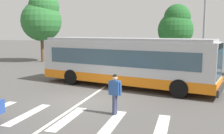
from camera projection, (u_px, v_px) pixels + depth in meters
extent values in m
plane|color=#514F4C|center=(84.00, 101.00, 12.74)|extent=(160.00, 160.00, 0.00)
cylinder|color=black|center=(189.00, 81.00, 15.39)|extent=(1.04, 0.52, 1.00)
cylinder|color=black|center=(179.00, 89.00, 13.37)|extent=(1.04, 0.52, 1.00)
cylinder|color=black|center=(91.00, 72.00, 18.83)|extent=(1.04, 0.52, 1.00)
cylinder|color=black|center=(72.00, 77.00, 16.80)|extent=(1.04, 0.52, 1.00)
cube|color=silver|center=(125.00, 61.00, 16.05)|extent=(11.38, 4.99, 2.55)
cube|color=orange|center=(125.00, 77.00, 16.19)|extent=(11.49, 5.04, 0.55)
cube|color=#3D5666|center=(125.00, 56.00, 16.01)|extent=(10.09, 4.74, 0.96)
cube|color=#3D5666|center=(220.00, 63.00, 13.34)|extent=(0.55, 2.19, 1.63)
cube|color=black|center=(221.00, 46.00, 13.22)|extent=(0.50, 1.90, 0.28)
cube|color=#99999E|center=(125.00, 39.00, 15.86)|extent=(10.90, 4.69, 0.16)
cube|color=#28282B|center=(221.00, 89.00, 13.48)|extent=(0.69, 2.51, 0.36)
cylinder|color=#333856|center=(116.00, 104.00, 10.75)|extent=(0.16, 0.16, 0.85)
cylinder|color=#333856|center=(114.00, 105.00, 10.62)|extent=(0.16, 0.16, 0.85)
cube|color=#2D569E|center=(115.00, 88.00, 10.58)|extent=(0.43, 0.31, 0.60)
cylinder|color=#2D569E|center=(110.00, 88.00, 10.68)|extent=(0.10, 0.10, 0.55)
cylinder|color=#2D569E|center=(120.00, 89.00, 10.50)|extent=(0.10, 0.10, 0.55)
sphere|color=tan|center=(115.00, 78.00, 10.53)|extent=(0.22, 0.22, 0.22)
sphere|color=black|center=(115.00, 76.00, 10.52)|extent=(0.19, 0.19, 0.19)
cylinder|color=black|center=(124.00, 58.00, 30.64)|extent=(0.22, 0.65, 0.64)
cylinder|color=black|center=(138.00, 58.00, 30.23)|extent=(0.22, 0.65, 0.64)
cylinder|color=black|center=(119.00, 61.00, 27.96)|extent=(0.22, 0.65, 0.64)
cylinder|color=black|center=(134.00, 61.00, 27.55)|extent=(0.22, 0.65, 0.64)
cube|color=#196B70|center=(129.00, 57.00, 29.05)|extent=(1.97, 4.56, 0.52)
cube|color=#3D5666|center=(129.00, 53.00, 28.90)|extent=(1.67, 2.21, 0.44)
cube|color=#196B70|center=(129.00, 51.00, 28.88)|extent=(1.60, 2.03, 0.09)
cylinder|color=black|center=(147.00, 59.00, 29.31)|extent=(0.24, 0.65, 0.64)
cylinder|color=black|center=(162.00, 60.00, 28.75)|extent=(0.24, 0.65, 0.64)
cylinder|color=black|center=(141.00, 62.00, 26.71)|extent=(0.24, 0.65, 0.64)
cylinder|color=black|center=(157.00, 63.00, 26.15)|extent=(0.24, 0.65, 0.64)
cube|color=#B7BABF|center=(152.00, 58.00, 27.69)|extent=(2.09, 4.60, 0.52)
cube|color=#3D5666|center=(152.00, 54.00, 27.54)|extent=(1.73, 2.25, 0.44)
cube|color=#B7BABF|center=(152.00, 52.00, 27.51)|extent=(1.65, 2.07, 0.09)
cylinder|color=black|center=(172.00, 60.00, 28.59)|extent=(0.20, 0.64, 0.64)
cylinder|color=black|center=(187.00, 60.00, 28.12)|extent=(0.20, 0.64, 0.64)
cylinder|color=black|center=(170.00, 63.00, 25.94)|extent=(0.20, 0.64, 0.64)
cylinder|color=black|center=(187.00, 63.00, 25.47)|extent=(0.20, 0.64, 0.64)
cube|color=#C6B793|center=(179.00, 59.00, 26.98)|extent=(1.84, 4.51, 0.52)
cube|color=#3D5666|center=(179.00, 54.00, 26.83)|extent=(1.61, 2.17, 0.44)
cube|color=#C6B793|center=(179.00, 52.00, 26.81)|extent=(1.54, 1.99, 0.09)
cylinder|color=#939399|center=(205.00, 13.00, 22.48)|extent=(0.20, 0.20, 10.24)
cylinder|color=brown|center=(42.00, 48.00, 29.61)|extent=(0.36, 0.36, 3.07)
sphere|color=#2D7033|center=(41.00, 21.00, 29.18)|extent=(4.59, 4.59, 4.59)
sphere|color=#2D7033|center=(44.00, 7.00, 28.87)|extent=(3.44, 3.44, 3.44)
cylinder|color=brown|center=(175.00, 52.00, 30.09)|extent=(0.36, 0.36, 2.24)
sphere|color=#236028|center=(175.00, 30.00, 29.74)|extent=(4.09, 4.09, 4.09)
sphere|color=#236028|center=(177.00, 17.00, 29.51)|extent=(3.07, 3.07, 3.07)
cube|color=silver|center=(28.00, 114.00, 10.76)|extent=(0.45, 2.92, 0.01)
cube|color=silver|center=(68.00, 118.00, 10.25)|extent=(0.45, 2.92, 0.01)
cube|color=silver|center=(112.00, 123.00, 9.73)|extent=(0.45, 2.92, 0.01)
cube|color=silver|center=(162.00, 128.00, 9.22)|extent=(0.45, 2.92, 0.01)
cube|color=silver|center=(97.00, 92.00, 14.67)|extent=(0.16, 24.00, 0.01)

